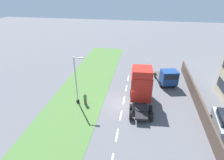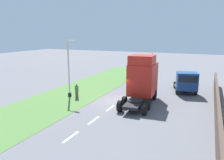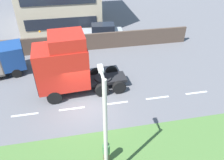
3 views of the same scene
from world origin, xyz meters
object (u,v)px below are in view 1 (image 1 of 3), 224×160
object	(u,v)px
lamp_post	(77,83)
pedestrian	(85,99)
lorry_cab	(141,85)
flatbed_truck	(168,77)

from	to	relation	value
lamp_post	pedestrian	xyz separation A→B (m)	(0.98, -0.17, -2.01)
lorry_cab	pedestrian	distance (m)	7.15
lorry_cab	pedestrian	bearing A→B (deg)	-168.69
flatbed_truck	pedestrian	bearing A→B (deg)	19.63
lorry_cab	pedestrian	xyz separation A→B (m)	(-6.74, -1.79, -1.61)
pedestrian	flatbed_truck	bearing A→B (deg)	32.59
lamp_post	pedestrian	world-z (taller)	lamp_post
lorry_cab	flatbed_truck	bearing A→B (deg)	48.81
flatbed_truck	lamp_post	size ratio (longest dim) A/B	0.89
lorry_cab	lamp_post	distance (m)	7.89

